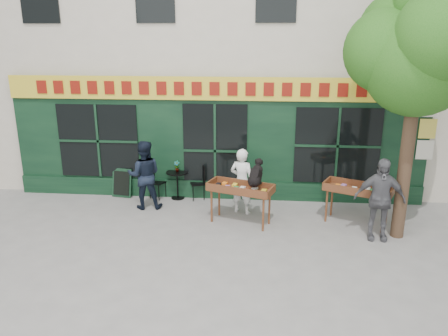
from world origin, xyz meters
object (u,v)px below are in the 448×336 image
Objects in this scene: dog at (256,172)px; woman at (242,181)px; book_cart_right at (358,191)px; man_right at (379,199)px; man_left at (144,175)px; book_cart_center at (240,190)px; bistro_table at (177,180)px.

woman is at bearing 135.31° from dog.
man_right is (0.30, -0.75, 0.09)m from book_cart_right.
man_left reaches higher than woman.
dog is at bearing -149.73° from book_cart_right.
book_cart_center is 2.35m from bistro_table.
book_cart_center is at bearing 108.75° from woman.
woman is at bearing 108.75° from book_cart_center.
woman reaches higher than bistro_table.
dog reaches higher than bistro_table.
woman is 3.26m from man_right.
book_cart_center is 0.97× the size of woman.
dog is 0.37× the size of book_cart_right.
book_cart_center is 2.61m from man_left.
woman is at bearing 162.76° from man_right.
man_right reaches higher than dog.
woman reaches higher than dog.
book_cart_center is 0.59m from dog.
woman is 2.50m from man_left.
book_cart_right reaches higher than bistro_table.
man_right is 5.26m from bistro_table.
man_right is at bearing -43.64° from book_cart_right.
man_left is at bearing 16.19° from woman.
woman is 1.03× the size of book_cart_right.
man_right reaches higher than woman.
man_left is (-2.50, 0.76, 0.07)m from book_cart_center.
man_right is 2.41× the size of bistro_table.
woman is 2.19× the size of bistro_table.
woman is 2.01m from bistro_table.
dog reaches higher than book_cart_center.
man_right reaches higher than bistro_table.
dog is at bearing 10.62° from book_cart_center.
book_cart_center is 2.74m from book_cart_right.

